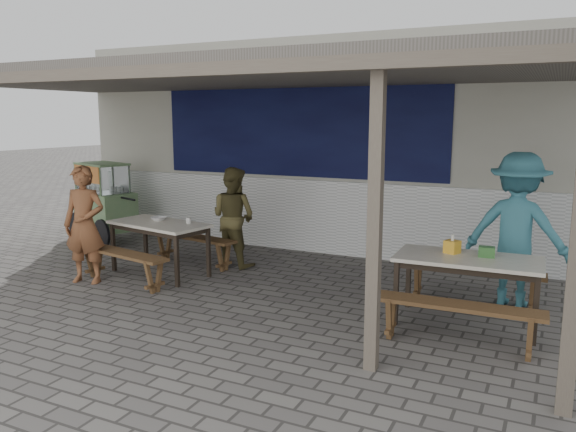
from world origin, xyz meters
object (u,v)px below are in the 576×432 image
Objects in this scene: patron_right_table at (517,230)px; vendor_cart at (104,199)px; donation_box at (487,252)px; condiment_jar at (189,220)px; tissue_box at (452,247)px; bench_left_wall at (193,243)px; bench_right_wall at (473,277)px; patron_street_side at (85,225)px; bench_left_street at (122,260)px; condiment_bowl at (159,219)px; table_left at (159,228)px; bench_right_street at (458,314)px; table_right at (468,264)px; patron_wall_side at (233,217)px.

vendor_cart is at bearing 2.25° from patron_right_table.
condiment_jar is (-4.01, 0.21, -0.02)m from donation_box.
bench_left_wall is at bearing 170.06° from tissue_box.
patron_street_side reaches higher than bench_right_wall.
bench_left_street is 0.88m from condiment_bowl.
condiment_bowl is at bearing 177.53° from donation_box.
condiment_bowl is (-0.09, 0.12, 0.10)m from table_left.
vendor_cart reaches higher than condiment_bowl.
bench_right_street is 0.93m from donation_box.
bench_left_street is 7.42× the size of condiment_bowl.
table_right reaches higher than bench_right_street.
vendor_cart is 12.84× the size of tissue_box.
bench_left_wall is at bearing 90.00° from table_left.
table_right reaches higher than bench_left_street.
patron_street_side is at bearing -155.97° from bench_left_street.
patron_wall_side is (0.59, 0.22, 0.41)m from bench_left_wall.
condiment_jar reaches higher than bench_right_wall.
donation_box reaches higher than bench_left_wall.
donation_box reaches higher than bench_right_street.
patron_street_side is at bearing -121.50° from condiment_bowl.
tissue_box is at bearing 9.82° from table_left.
bench_right_street is 9.62× the size of donation_box.
condiment_bowl is (2.19, -1.19, 0.01)m from vendor_cart.
bench_right_wall is at bearing 17.76° from table_left.
tissue_box reaches higher than bench_left_street.
vendor_cart is 23.09× the size of condiment_jar.
donation_box reaches higher than bench_left_street.
bench_right_street is 11.39× the size of tissue_box.
bench_left_street is at bearing -90.00° from bench_left_wall.
bench_left_wall is 20.21× the size of condiment_jar.
bench_right_street is (4.27, -0.86, -0.33)m from table_left.
patron_street_side is 1.38m from condiment_jar.
table_right is 0.96× the size of patron_street_side.
bench_left_wall is at bearing 170.67° from donation_box.
vendor_cart is 1.21× the size of patron_wall_side.
table_left is 1.11m from patron_wall_side.
donation_box is at bearing -2.47° from condiment_bowl.
condiment_jar is (-3.86, 1.00, 0.45)m from bench_right_street.
tissue_box reaches higher than bench_right_street.
table_right is 1.02× the size of patron_wall_side.
bench_left_wall is at bearing 167.16° from table_right.
vendor_cart reaches higher than bench_left_wall.
donation_box is at bearing 77.52° from bench_right_street.
patron_wall_side is at bearing 71.49° from bench_left_street.
condiment_bowl is at bearing -176.47° from bench_right_wall.
bench_right_street is 20.48× the size of condiment_jar.
table_right is (4.25, -0.16, 0.00)m from table_left.
patron_wall_side is 0.77m from condiment_jar.
table_right is (4.37, 0.47, 0.33)m from bench_left_street.
table_left is 11.11× the size of tissue_box.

